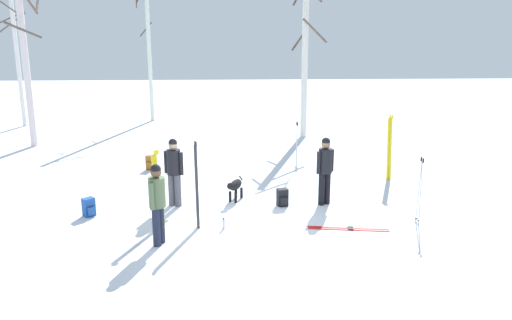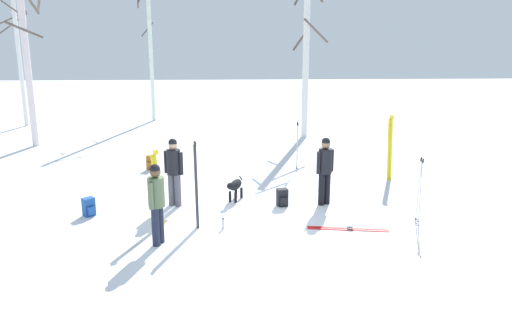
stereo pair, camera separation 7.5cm
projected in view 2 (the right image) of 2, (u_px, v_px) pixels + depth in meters
name	position (u px, v px, depth m)	size (l,w,h in m)	color
ground_plane	(246.00, 228.00, 11.88)	(60.00, 60.00, 0.00)	white
person_0	(174.00, 168.00, 13.04)	(0.49, 0.34, 1.72)	#4C4C56
person_1	(157.00, 199.00, 10.78)	(0.34, 0.49, 1.72)	#1E2338
person_2	(325.00, 167.00, 13.14)	(0.46, 0.34, 1.72)	black
dog	(235.00, 186.00, 13.56)	(0.44, 0.84, 0.57)	black
ski_pair_planted_0	(196.00, 185.00, 11.65)	(0.10, 0.16, 1.98)	black
ski_pair_planted_1	(390.00, 148.00, 15.14)	(0.19, 0.07, 1.91)	yellow
ski_pair_planted_2	(158.00, 189.00, 11.78)	(0.24, 0.11, 1.76)	yellow
ski_pair_lying_0	(348.00, 229.00, 11.78)	(1.79, 0.40, 0.05)	red
ski_poles_0	(420.00, 189.00, 11.94)	(0.07, 0.23, 1.54)	#B2B2BC
ski_poles_1	(297.00, 145.00, 16.21)	(0.07, 0.26, 1.50)	#B2B2BC
backpack_0	(282.00, 198.00, 13.22)	(0.30, 0.32, 0.44)	black
backpack_1	(151.00, 163.00, 16.45)	(0.30, 0.32, 0.44)	#99591E
backpack_2	(89.00, 207.00, 12.56)	(0.34, 0.35, 0.44)	#1E4C99
water_bottle_0	(223.00, 224.00, 11.79)	(0.06, 0.06, 0.25)	silver
birch_tree_0	(17.00, 41.00, 22.35)	(1.68, 1.68, 6.86)	silver
birch_tree_1	(27.00, 58.00, 18.75)	(1.20, 1.66, 6.13)	silver
birch_tree_2	(150.00, 41.00, 23.51)	(1.36, 1.25, 6.82)	silver
birch_tree_3	(306.00, 58.00, 20.25)	(1.35, 1.36, 5.95)	silver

